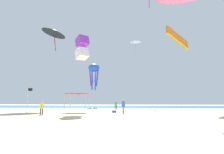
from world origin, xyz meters
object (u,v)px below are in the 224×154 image
at_px(banner_flag, 28,98).
at_px(kite_delta_black, 54,32).
at_px(person_leftmost, 42,106).
at_px(kite_octopus_blue, 94,69).
at_px(kite_box_purple, 82,48).
at_px(canopy_tent, 78,95).
at_px(cooler_box, 114,111).
at_px(person_near_tent, 116,104).
at_px(kite_diamond_white, 136,43).
at_px(person_central, 123,105).
at_px(kite_parafoil_orange, 177,38).

bearing_deg(banner_flag, kite_delta_black, 101.13).
relative_size(person_leftmost, kite_octopus_blue, 0.25).
bearing_deg(kite_box_purple, kite_delta_black, -91.54).
height_order(canopy_tent, kite_box_purple, kite_box_purple).
bearing_deg(canopy_tent, person_leftmost, -114.90).
distance_m(banner_flag, cooler_box, 11.06).
bearing_deg(kite_octopus_blue, person_near_tent, 170.45).
xyz_separation_m(canopy_tent, kite_diamond_white, (9.02, 19.49, 13.37)).
xyz_separation_m(banner_flag, kite_delta_black, (-2.71, 13.78, 13.94)).
distance_m(person_central, kite_octopus_blue, 24.58).
bearing_deg(kite_parafoil_orange, person_leftmost, 173.83).
bearing_deg(kite_delta_black, kite_parafoil_orange, 60.73).
relative_size(person_near_tent, kite_parafoil_orange, 0.36).
xyz_separation_m(cooler_box, kite_delta_black, (-13.34, 11.26, 15.70)).
bearing_deg(banner_flag, kite_diamond_white, 57.04).
relative_size(kite_parafoil_orange, kite_diamond_white, 1.54).
bearing_deg(person_central, canopy_tent, 60.17).
bearing_deg(kite_delta_black, kite_box_purple, 23.48).
bearing_deg(kite_octopus_blue, kite_diamond_white, -130.87).
height_order(person_central, kite_box_purple, kite_box_purple).
height_order(kite_parafoil_orange, kite_diamond_white, kite_diamond_white).
bearing_deg(kite_octopus_blue, canopy_tent, 144.75).
bearing_deg(kite_box_purple, canopy_tent, 29.60).
relative_size(kite_box_purple, kite_octopus_blue, 0.54).
xyz_separation_m(canopy_tent, person_central, (6.36, -1.99, -1.38)).
distance_m(person_leftmost, person_central, 9.51).
xyz_separation_m(person_central, cooler_box, (-1.24, 1.59, -0.85)).
bearing_deg(kite_delta_black, kite_diamond_white, 99.63).
distance_m(person_leftmost, cooler_box, 9.16).
relative_size(kite_octopus_blue, kite_diamond_white, 2.26).
height_order(person_near_tent, person_leftmost, person_leftmost).
relative_size(kite_parafoil_orange, kite_box_purple, 1.25).
distance_m(person_leftmost, kite_diamond_white, 31.19).
xyz_separation_m(person_near_tent, kite_diamond_white, (4.29, 10.42, 14.84)).
bearing_deg(kite_diamond_white, banner_flag, -73.92).
bearing_deg(banner_flag, cooler_box, 13.30).
distance_m(canopy_tent, kite_octopus_blue, 21.03).
xyz_separation_m(cooler_box, kite_octopus_blue, (-6.49, 20.20, 9.19)).
bearing_deg(kite_octopus_blue, kite_delta_black, 103.33).
bearing_deg(canopy_tent, banner_flag, -152.10).
distance_m(person_leftmost, banner_flag, 4.02).
distance_m(cooler_box, kite_diamond_white, 25.58).
height_order(canopy_tent, banner_flag, banner_flag).
bearing_deg(kite_box_purple, banner_flag, -8.79).
xyz_separation_m(kite_box_purple, kite_octopus_blue, (-1.67, 18.91, 0.02)).
height_order(person_central, kite_octopus_blue, kite_octopus_blue).
distance_m(canopy_tent, person_near_tent, 10.34).
height_order(kite_octopus_blue, kite_diamond_white, kite_diamond_white).
xyz_separation_m(person_leftmost, kite_parafoil_orange, (17.88, 11.13, 11.12)).
height_order(canopy_tent, kite_parafoil_orange, kite_parafoil_orange).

